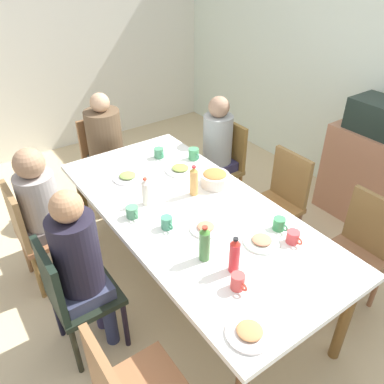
% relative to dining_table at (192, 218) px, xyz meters
% --- Properties ---
extents(ground_plane, '(7.24, 7.24, 0.00)m').
position_rel_dining_table_xyz_m(ground_plane, '(0.00, 0.00, -0.70)').
color(ground_plane, '#CFB78D').
extents(wall_left, '(0.12, 4.58, 2.60)m').
position_rel_dining_table_xyz_m(wall_left, '(-3.08, 0.00, 0.60)').
color(wall_left, white).
rests_on(wall_left, ground_plane).
extents(dining_table, '(2.28, 1.06, 0.77)m').
position_rel_dining_table_xyz_m(dining_table, '(0.00, 0.00, 0.00)').
color(dining_table, white).
rests_on(dining_table, ground_plane).
extents(chair_0, '(0.40, 0.40, 0.90)m').
position_rel_dining_table_xyz_m(chair_0, '(-0.76, 0.91, -0.19)').
color(chair_0, olive).
rests_on(chair_0, ground_plane).
extents(person_0, '(0.30, 0.30, 1.19)m').
position_rel_dining_table_xyz_m(person_0, '(-0.76, 0.82, 0.00)').
color(person_0, '#2E2D49').
rests_on(person_0, ground_plane).
extents(chair_1, '(0.40, 0.40, 0.90)m').
position_rel_dining_table_xyz_m(chair_1, '(-1.52, 0.00, -0.19)').
color(chair_1, brown).
rests_on(chair_1, ground_plane).
extents(person_1, '(0.33, 0.33, 1.19)m').
position_rel_dining_table_xyz_m(person_1, '(-1.43, 0.00, 0.02)').
color(person_1, '#383B4B').
rests_on(person_1, ground_plane).
extents(chair_2, '(0.40, 0.40, 0.90)m').
position_rel_dining_table_xyz_m(chair_2, '(-0.76, -0.91, -0.19)').
color(chair_2, brown).
rests_on(chair_2, ground_plane).
extents(person_2, '(0.30, 0.30, 1.17)m').
position_rel_dining_table_xyz_m(person_2, '(-0.76, -0.82, 0.00)').
color(person_2, brown).
rests_on(person_2, ground_plane).
extents(chair_3, '(0.40, 0.40, 0.90)m').
position_rel_dining_table_xyz_m(chair_3, '(0.76, 0.91, -0.19)').
color(chair_3, brown).
rests_on(chair_3, ground_plane).
extents(chair_5, '(0.40, 0.40, 0.90)m').
position_rel_dining_table_xyz_m(chair_5, '(0.00, -0.91, -0.19)').
color(chair_5, black).
rests_on(chair_5, ground_plane).
extents(person_5, '(0.30, 0.30, 1.24)m').
position_rel_dining_table_xyz_m(person_5, '(0.00, -0.82, 0.03)').
color(person_5, '#302A4F').
rests_on(person_5, ground_plane).
extents(chair_6, '(0.40, 0.40, 0.90)m').
position_rel_dining_table_xyz_m(chair_6, '(0.00, 0.91, -0.19)').
color(chair_6, olive).
rests_on(chair_6, ground_plane).
extents(plate_0, '(0.23, 0.23, 0.04)m').
position_rel_dining_table_xyz_m(plate_0, '(0.53, 0.15, 0.08)').
color(plate_0, white).
rests_on(plate_0, dining_table).
extents(plate_1, '(0.20, 0.20, 0.04)m').
position_rel_dining_table_xyz_m(plate_1, '(0.23, -0.05, 0.08)').
color(plate_1, white).
rests_on(plate_1, dining_table).
extents(plate_2, '(0.24, 0.24, 0.04)m').
position_rel_dining_table_xyz_m(plate_2, '(-0.64, -0.17, 0.08)').
color(plate_2, silver).
rests_on(plate_2, dining_table).
extents(plate_3, '(0.23, 0.23, 0.04)m').
position_rel_dining_table_xyz_m(plate_3, '(0.98, -0.36, 0.08)').
color(plate_3, silver).
rests_on(plate_3, dining_table).
extents(plate_4, '(0.25, 0.25, 0.04)m').
position_rel_dining_table_xyz_m(plate_4, '(-0.50, 0.23, 0.08)').
color(plate_4, white).
rests_on(plate_4, dining_table).
extents(bowl_0, '(0.22, 0.22, 0.11)m').
position_rel_dining_table_xyz_m(bowl_0, '(-0.17, 0.33, 0.13)').
color(bowl_0, beige).
rests_on(bowl_0, dining_table).
extents(cup_0, '(0.11, 0.07, 0.08)m').
position_rel_dining_table_xyz_m(cup_0, '(0.07, -0.25, 0.11)').
color(cup_0, '#428869').
rests_on(cup_0, dining_table).
extents(cup_1, '(0.11, 0.08, 0.08)m').
position_rel_dining_table_xyz_m(cup_1, '(0.50, 0.34, 0.11)').
color(cup_1, '#3E9357').
rests_on(cup_1, dining_table).
extents(cup_2, '(0.12, 0.09, 0.10)m').
position_rel_dining_table_xyz_m(cup_2, '(-0.59, 0.44, 0.12)').
color(cup_2, '#44945D').
rests_on(cup_2, dining_table).
extents(cup_3, '(0.12, 0.08, 0.08)m').
position_rel_dining_table_xyz_m(cup_3, '(-0.17, -0.37, 0.11)').
color(cup_3, '#508C67').
rests_on(cup_3, dining_table).
extents(cup_4, '(0.12, 0.08, 0.09)m').
position_rel_dining_table_xyz_m(cup_4, '(-0.79, 0.21, 0.11)').
color(cup_4, '#45845F').
rests_on(cup_4, dining_table).
extents(cup_5, '(0.11, 0.08, 0.09)m').
position_rel_dining_table_xyz_m(cup_5, '(0.72, -0.21, 0.12)').
color(cup_5, '#D44946').
rests_on(cup_5, dining_table).
extents(cup_6, '(0.12, 0.08, 0.08)m').
position_rel_dining_table_xyz_m(cup_6, '(0.64, 0.31, 0.11)').
color(cup_6, '#D14447').
rests_on(cup_6, dining_table).
extents(bottle_0, '(0.06, 0.06, 0.24)m').
position_rel_dining_table_xyz_m(bottle_0, '(-0.15, 0.13, 0.18)').
color(bottle_0, tan).
rests_on(bottle_0, dining_table).
extents(bottle_1, '(0.06, 0.06, 0.24)m').
position_rel_dining_table_xyz_m(bottle_1, '(0.44, -0.22, 0.18)').
color(bottle_1, '#467B41').
rests_on(bottle_1, dining_table).
extents(bottle_2, '(0.06, 0.06, 0.24)m').
position_rel_dining_table_xyz_m(bottle_2, '(0.61, -0.14, 0.18)').
color(bottle_2, red).
rests_on(bottle_2, dining_table).
extents(bottle_3, '(0.06, 0.06, 0.21)m').
position_rel_dining_table_xyz_m(bottle_3, '(-0.25, -0.22, 0.17)').
color(bottle_3, silver).
rests_on(bottle_3, dining_table).
extents(side_cabinet, '(0.70, 0.44, 0.90)m').
position_rel_dining_table_xyz_m(side_cabinet, '(0.12, 1.93, -0.25)').
color(side_cabinet, '#AE7556').
rests_on(side_cabinet, ground_plane).
extents(microwave, '(0.48, 0.36, 0.28)m').
position_rel_dining_table_xyz_m(microwave, '(0.12, 1.93, 0.34)').
color(microwave, '#1D2B25').
rests_on(microwave, side_cabinet).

